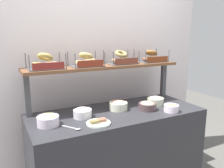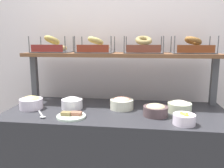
% 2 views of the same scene
% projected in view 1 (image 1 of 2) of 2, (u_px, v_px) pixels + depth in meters
% --- Properties ---
extents(back_wall, '(2.89, 0.06, 2.40)m').
position_uv_depth(back_wall, '(95.00, 69.00, 2.64)').
color(back_wall, silver).
rests_on(back_wall, ground_plane).
extents(deli_counter, '(1.69, 0.70, 0.85)m').
position_uv_depth(deli_counter, '(117.00, 152.00, 2.33)').
color(deli_counter, '#2D2D33').
rests_on(deli_counter, ground_plane).
extents(shelf_riser_left, '(0.05, 0.05, 0.40)m').
position_uv_depth(shelf_riser_left, '(27.00, 95.00, 2.08)').
color(shelf_riser_left, '#4C4C51').
rests_on(shelf_riser_left, deli_counter).
extents(shelf_riser_right, '(0.05, 0.05, 0.40)m').
position_uv_depth(shelf_riser_right, '(163.00, 80.00, 2.79)').
color(shelf_riser_right, '#4C4C51').
rests_on(shelf_riser_right, deli_counter).
extents(upper_shelf, '(1.65, 0.32, 0.03)m').
position_uv_depth(upper_shelf, '(105.00, 66.00, 2.39)').
color(upper_shelf, brown).
rests_on(upper_shelf, shelf_riser_left).
extents(bowl_hummus, '(0.18, 0.18, 0.09)m').
position_uv_depth(bowl_hummus, '(147.00, 106.00, 2.29)').
color(bowl_hummus, '#574345').
rests_on(bowl_hummus, deli_counter).
extents(bowl_lox_spread, '(0.18, 0.18, 0.10)m').
position_uv_depth(bowl_lox_spread, '(118.00, 105.00, 2.29)').
color(bowl_lox_spread, white).
rests_on(bowl_lox_spread, deli_counter).
extents(bowl_cream_cheese, '(0.17, 0.17, 0.09)m').
position_uv_depth(bowl_cream_cheese, '(83.00, 112.00, 2.08)').
color(bowl_cream_cheese, white).
rests_on(bowl_cream_cheese, deli_counter).
extents(bowl_egg_salad, '(0.18, 0.18, 0.10)m').
position_uv_depth(bowl_egg_salad, '(48.00, 120.00, 1.89)').
color(bowl_egg_salad, white).
rests_on(bowl_egg_salad, deli_counter).
extents(bowl_potato_salad, '(0.18, 0.18, 0.09)m').
position_uv_depth(bowl_potato_salad, '(155.00, 100.00, 2.47)').
color(bowl_potato_salad, '#E0EAC1').
rests_on(bowl_potato_salad, deli_counter).
extents(bowl_fruit_salad, '(0.14, 0.14, 0.08)m').
position_uv_depth(bowl_fruit_salad, '(171.00, 108.00, 2.24)').
color(bowl_fruit_salad, white).
rests_on(bowl_fruit_salad, deli_counter).
extents(serving_plate_white, '(0.20, 0.20, 0.04)m').
position_uv_depth(serving_plate_white, '(98.00, 123.00, 1.93)').
color(serving_plate_white, white).
rests_on(serving_plate_white, deli_counter).
extents(serving_spoon_near_plate, '(0.12, 0.15, 0.01)m').
position_uv_depth(serving_spoon_near_plate, '(74.00, 128.00, 1.83)').
color(serving_spoon_near_plate, '#B7B7BC').
rests_on(serving_spoon_near_plate, deli_counter).
extents(bagel_basket_sesame, '(0.33, 0.26, 0.16)m').
position_uv_depth(bagel_basket_sesame, '(46.00, 63.00, 2.10)').
color(bagel_basket_sesame, '#4C4C51').
rests_on(bagel_basket_sesame, upper_shelf).
extents(bagel_basket_plain, '(0.31, 0.25, 0.15)m').
position_uv_depth(bagel_basket_plain, '(86.00, 61.00, 2.27)').
color(bagel_basket_plain, '#4C4C51').
rests_on(bagel_basket_plain, upper_shelf).
extents(bagel_basket_everything, '(0.32, 0.26, 0.15)m').
position_uv_depth(bagel_basket_everything, '(121.00, 59.00, 2.47)').
color(bagel_basket_everything, '#4C4C51').
rests_on(bagel_basket_everything, upper_shelf).
extents(bagel_basket_cinnamon_raisin, '(0.33, 0.25, 0.14)m').
position_uv_depth(bagel_basket_cinnamon_raisin, '(151.00, 58.00, 2.65)').
color(bagel_basket_cinnamon_raisin, '#4C4C51').
rests_on(bagel_basket_cinnamon_raisin, upper_shelf).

